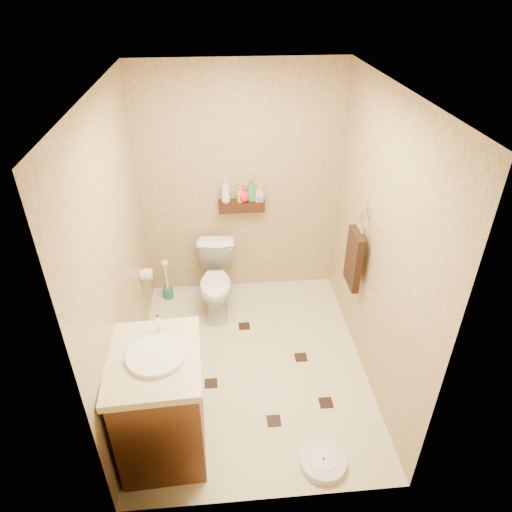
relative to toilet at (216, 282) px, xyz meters
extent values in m
plane|color=beige|center=(0.29, -0.83, -0.34)|extent=(2.50, 2.50, 0.00)
cube|color=tan|center=(0.29, 0.42, 0.86)|extent=(2.00, 0.04, 2.40)
cube|color=tan|center=(0.29, -2.08, 0.86)|extent=(2.00, 0.04, 2.40)
cube|color=tan|center=(-0.71, -0.83, 0.86)|extent=(0.04, 2.50, 2.40)
cube|color=tan|center=(1.29, -0.83, 0.86)|extent=(0.04, 2.50, 2.40)
cube|color=silver|center=(0.29, -0.83, 2.06)|extent=(2.00, 2.50, 0.02)
cube|color=#391B0F|center=(0.29, 0.34, 0.68)|extent=(0.46, 0.14, 0.10)
cube|color=black|center=(-0.08, -1.03, -0.34)|extent=(0.11, 0.11, 0.01)
cube|color=black|center=(0.75, -0.79, -0.34)|extent=(0.11, 0.11, 0.01)
cube|color=black|center=(0.42, -1.46, -0.34)|extent=(0.11, 0.11, 0.01)
cube|color=black|center=(-0.27, -0.34, -0.34)|extent=(0.11, 0.11, 0.01)
cube|color=black|center=(0.87, -1.33, -0.34)|extent=(0.11, 0.11, 0.01)
cube|color=black|center=(0.26, -0.32, -0.34)|extent=(0.11, 0.11, 0.01)
imported|color=white|center=(0.00, 0.00, 0.00)|extent=(0.41, 0.69, 0.69)
cube|color=brown|center=(-0.41, -1.59, 0.08)|extent=(0.60, 0.72, 0.85)
cube|color=beige|center=(-0.41, -1.59, 0.53)|extent=(0.64, 0.77, 0.05)
cylinder|color=silver|center=(-0.39, -1.59, 0.57)|extent=(0.39, 0.39, 0.05)
cylinder|color=silver|center=(-0.39, -1.35, 0.64)|extent=(0.03, 0.03, 0.13)
cylinder|color=silver|center=(0.73, -1.87, -0.31)|extent=(0.42, 0.42, 0.06)
cylinder|color=white|center=(0.73, -1.87, -0.28)|extent=(0.20, 0.20, 0.01)
cylinder|color=#196658|center=(-0.53, 0.24, -0.28)|extent=(0.11, 0.11, 0.12)
cylinder|color=silver|center=(-0.53, 0.24, -0.06)|extent=(0.02, 0.02, 0.34)
sphere|color=silver|center=(-0.53, 0.24, 0.10)|extent=(0.08, 0.08, 0.08)
cube|color=silver|center=(1.27, -0.58, 1.04)|extent=(0.03, 0.06, 0.08)
torus|color=silver|center=(1.24, -0.58, 0.92)|extent=(0.02, 0.19, 0.19)
cube|color=black|center=(1.20, -0.58, 0.58)|extent=(0.06, 0.30, 0.52)
cylinder|color=silver|center=(-0.65, -0.18, 0.26)|extent=(0.11, 0.11, 0.11)
cylinder|color=silver|center=(-0.69, -0.18, 0.32)|extent=(0.04, 0.02, 0.02)
imported|color=silver|center=(0.13, 0.34, 0.84)|extent=(0.10, 0.10, 0.23)
imported|color=#C1CF2B|center=(0.28, 0.34, 0.80)|extent=(0.08, 0.08, 0.15)
imported|color=red|center=(0.31, 0.34, 0.81)|extent=(0.17, 0.17, 0.16)
imported|color=#2C8648|center=(0.39, 0.34, 0.84)|extent=(0.10, 0.10, 0.23)
imported|color=#FF8E54|center=(0.47, 0.34, 0.82)|extent=(0.09, 0.09, 0.18)
imported|color=#548DD2|center=(0.48, 0.34, 0.80)|extent=(0.14, 0.14, 0.14)
camera|label=1|loc=(0.06, -3.79, 2.71)|focal=32.00mm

